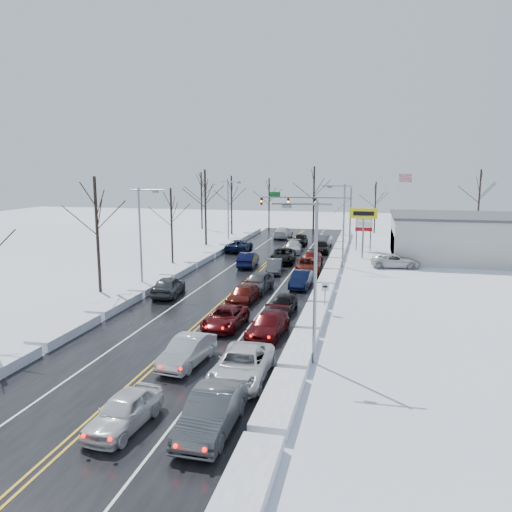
% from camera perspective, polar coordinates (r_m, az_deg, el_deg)
% --- Properties ---
extents(ground, '(160.00, 160.00, 0.00)m').
position_cam_1_polar(ground, '(46.90, -1.30, -3.14)').
color(ground, silver).
rests_on(ground, ground).
extents(road_surface, '(14.00, 84.00, 0.01)m').
position_cam_1_polar(road_surface, '(48.79, -0.72, -2.62)').
color(road_surface, black).
rests_on(road_surface, ground).
extents(snow_bank_left, '(1.60, 72.00, 0.62)m').
position_cam_1_polar(snow_bank_left, '(51.08, -9.04, -2.17)').
color(snow_bank_left, white).
rests_on(snow_bank_left, ground).
extents(snow_bank_right, '(1.60, 72.00, 0.62)m').
position_cam_1_polar(snow_bank_right, '(47.62, 8.22, -3.04)').
color(snow_bank_right, white).
rests_on(snow_bank_right, ground).
extents(traffic_signal_mast, '(13.28, 0.39, 8.00)m').
position_cam_1_polar(traffic_signal_mast, '(72.86, 6.78, 5.84)').
color(traffic_signal_mast, slate).
rests_on(traffic_signal_mast, ground).
extents(tires_plus_sign, '(3.20, 0.34, 6.00)m').
position_cam_1_polar(tires_plus_sign, '(60.53, 12.20, 4.40)').
color(tires_plus_sign, slate).
rests_on(tires_plus_sign, ground).
extents(used_vehicles_sign, '(2.20, 0.22, 4.65)m').
position_cam_1_polar(used_vehicles_sign, '(66.68, 12.23, 3.45)').
color(used_vehicles_sign, slate).
rests_on(used_vehicles_sign, ground).
extents(speed_limit_sign, '(0.55, 0.09, 2.35)m').
position_cam_1_polar(speed_limit_sign, '(37.49, 7.90, -4.03)').
color(speed_limit_sign, slate).
rests_on(speed_limit_sign, ground).
extents(flagpole, '(1.87, 1.20, 10.00)m').
position_cam_1_polar(flagpole, '(74.52, 16.01, 5.97)').
color(flagpole, silver).
rests_on(flagpole, ground).
extents(dealership_building, '(20.40, 12.40, 5.30)m').
position_cam_1_polar(dealership_building, '(64.05, 24.29, 1.93)').
color(dealership_building, beige).
rests_on(dealership_building, ground).
extents(streetlight_se, '(3.20, 0.25, 9.00)m').
position_cam_1_polar(streetlight_se, '(26.97, 6.39, -1.50)').
color(streetlight_se, slate).
rests_on(streetlight_se, ground).
extents(streetlight_ne, '(3.20, 0.25, 9.00)m').
position_cam_1_polar(streetlight_ne, '(54.61, 9.79, 4.23)').
color(streetlight_ne, slate).
rests_on(streetlight_ne, ground).
extents(streetlight_sw, '(3.20, 0.25, 9.00)m').
position_cam_1_polar(streetlight_sw, '(45.08, -12.89, 2.93)').
color(streetlight_sw, slate).
rests_on(streetlight_sw, ground).
extents(streetlight_nw, '(3.20, 0.25, 9.00)m').
position_cam_1_polar(streetlight_nw, '(71.21, -3.06, 5.67)').
color(streetlight_nw, slate).
rests_on(streetlight_nw, ground).
extents(tree_left_b, '(4.00, 4.00, 10.00)m').
position_cam_1_polar(tree_left_b, '(44.67, -17.81, 4.80)').
color(tree_left_b, '#2D231C').
rests_on(tree_left_b, ground).
extents(tree_left_c, '(3.40, 3.40, 8.50)m').
position_cam_1_polar(tree_left_c, '(56.81, -9.67, 5.09)').
color(tree_left_c, '#2D231C').
rests_on(tree_left_c, ground).
extents(tree_left_d, '(4.20, 4.20, 10.50)m').
position_cam_1_polar(tree_left_d, '(70.05, -5.83, 7.22)').
color(tree_left_d, '#2D231C').
rests_on(tree_left_d, ground).
extents(tree_left_e, '(3.80, 3.80, 9.50)m').
position_cam_1_polar(tree_left_e, '(81.41, -2.82, 7.15)').
color(tree_left_e, '#2D231C').
rests_on(tree_left_e, ground).
extents(tree_far_a, '(4.00, 4.00, 10.00)m').
position_cam_1_polar(tree_far_a, '(89.27, -6.26, 7.57)').
color(tree_far_a, '#2D231C').
rests_on(tree_far_a, ground).
extents(tree_far_b, '(3.60, 3.60, 9.00)m').
position_cam_1_polar(tree_far_b, '(87.10, 1.50, 7.11)').
color(tree_far_b, '#2D231C').
rests_on(tree_far_b, ground).
extents(tree_far_c, '(4.40, 4.40, 11.00)m').
position_cam_1_polar(tree_far_c, '(83.83, 6.65, 7.89)').
color(tree_far_c, '#2D231C').
rests_on(tree_far_c, ground).
extents(tree_far_d, '(3.40, 3.40, 8.50)m').
position_cam_1_polar(tree_far_d, '(84.90, 13.51, 6.53)').
color(tree_far_d, '#2D231C').
rests_on(tree_far_d, ground).
extents(tree_far_e, '(4.20, 4.20, 10.50)m').
position_cam_1_polar(tree_far_e, '(86.96, 24.21, 6.93)').
color(tree_far_e, '#2D231C').
rests_on(tree_far_e, ground).
extents(queued_car_0, '(2.11, 4.47, 1.48)m').
position_cam_1_polar(queued_car_0, '(22.66, -14.75, -18.40)').
color(queued_car_0, silver).
rests_on(queued_car_0, ground).
extents(queued_car_1, '(2.10, 4.78, 1.53)m').
position_cam_1_polar(queued_car_1, '(28.37, -7.84, -12.16)').
color(queued_car_1, '#AEB1B6').
rests_on(queued_car_1, ground).
extents(queued_car_2, '(2.47, 5.01, 1.37)m').
position_cam_1_polar(queued_car_2, '(34.32, -3.52, -8.11)').
color(queued_car_2, '#4B0A0D').
rests_on(queued_car_2, ground).
extents(queued_car_3, '(2.04, 4.67, 1.34)m').
position_cam_1_polar(queued_car_3, '(40.21, -1.50, -5.38)').
color(queued_car_3, '#470D09').
rests_on(queued_car_3, ground).
extents(queued_car_4, '(2.39, 5.05, 1.67)m').
position_cam_1_polar(queued_car_4, '(43.98, 0.23, -4.03)').
color(queued_car_4, '#3E4143').
rests_on(queued_car_4, ground).
extents(queued_car_5, '(2.00, 4.47, 1.42)m').
position_cam_1_polar(queued_car_5, '(51.54, 2.12, -1.94)').
color(queued_car_5, '#414346').
rests_on(queued_car_5, ground).
extents(queued_car_6, '(3.10, 5.97, 1.61)m').
position_cam_1_polar(queued_car_6, '(57.31, 3.08, -0.74)').
color(queued_car_6, black).
rests_on(queued_car_6, ground).
extents(queued_car_7, '(2.56, 5.24, 1.47)m').
position_cam_1_polar(queued_car_7, '(64.13, 4.26, 0.40)').
color(queued_car_7, '#ACAFB5').
rests_on(queued_car_7, ground).
extents(queued_car_8, '(1.92, 4.73, 1.61)m').
position_cam_1_polar(queued_car_8, '(70.48, 5.03, 1.26)').
color(queued_car_8, black).
rests_on(queued_car_8, ground).
extents(queued_car_9, '(1.83, 5.15, 1.69)m').
position_cam_1_polar(queued_car_9, '(21.80, -5.03, -19.29)').
color(queued_car_9, '#45484A').
rests_on(queued_car_9, ground).
extents(queued_car_10, '(2.71, 5.74, 1.59)m').
position_cam_1_polar(queued_car_10, '(26.25, -1.62, -13.96)').
color(queued_car_10, silver).
rests_on(queued_car_10, ground).
extents(queued_car_11, '(2.44, 5.17, 1.46)m').
position_cam_1_polar(queued_car_11, '(32.68, 1.39, -9.04)').
color(queued_car_11, '#48090D').
rests_on(queued_car_11, ground).
extents(queued_car_12, '(1.85, 4.14, 1.38)m').
position_cam_1_polar(queued_car_12, '(37.66, 3.18, -6.45)').
color(queued_car_12, black).
rests_on(queued_car_12, ground).
extents(queued_car_13, '(1.79, 4.61, 1.50)m').
position_cam_1_polar(queued_car_13, '(45.53, 5.19, -3.58)').
color(queued_car_13, black).
rests_on(queued_car_13, ground).
extents(queued_car_14, '(2.92, 5.68, 1.53)m').
position_cam_1_polar(queued_car_14, '(51.85, 5.96, -1.92)').
color(queued_car_14, '#4C100A').
rests_on(queued_car_14, ground).
extents(queued_car_15, '(2.30, 5.40, 1.55)m').
position_cam_1_polar(queued_car_15, '(55.37, 6.34, -1.16)').
color(queued_car_15, '#510D0A').
rests_on(queued_car_15, ground).
extents(queued_car_16, '(2.34, 4.86, 1.60)m').
position_cam_1_polar(queued_car_16, '(64.32, 7.44, 0.37)').
color(queued_car_16, black).
rests_on(queued_car_16, ground).
extents(queued_car_17, '(2.19, 5.06, 1.62)m').
position_cam_1_polar(queued_car_17, '(69.23, 7.72, 1.05)').
color(queued_car_17, '#434548').
rests_on(queued_car_17, ground).
extents(oncoming_car_0, '(2.01, 5.00, 1.61)m').
position_cam_1_polar(oncoming_car_0, '(54.80, -0.90, -1.22)').
color(oncoming_car_0, black).
rests_on(oncoming_car_0, ground).
extents(oncoming_car_1, '(2.80, 5.63, 1.53)m').
position_cam_1_polar(oncoming_car_1, '(64.88, -1.92, 0.53)').
color(oncoming_car_1, black).
rests_on(oncoming_car_1, ground).
extents(oncoming_car_2, '(2.56, 5.90, 1.69)m').
position_cam_1_polar(oncoming_car_2, '(77.41, 3.10, 2.06)').
color(oncoming_car_2, silver).
rests_on(oncoming_car_2, ground).
extents(oncoming_car_3, '(2.51, 5.11, 1.68)m').
position_cam_1_polar(oncoming_car_3, '(43.09, -9.94, -4.48)').
color(oncoming_car_3, '#3C3F41').
rests_on(oncoming_car_3, ground).
extents(parked_car_0, '(5.47, 2.95, 1.46)m').
position_cam_1_polar(parked_car_0, '(56.40, 15.62, -1.27)').
color(parked_car_0, silver).
rests_on(parked_car_0, ground).
extents(parked_car_1, '(2.71, 5.54, 1.55)m').
position_cam_1_polar(parked_car_1, '(62.74, 17.85, -0.27)').
color(parked_car_1, '#404245').
rests_on(parked_car_1, ground).
extents(parked_car_2, '(2.39, 4.86, 1.59)m').
position_cam_1_polar(parked_car_2, '(65.97, 16.10, 0.30)').
color(parked_car_2, black).
rests_on(parked_car_2, ground).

